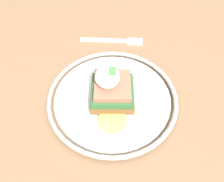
# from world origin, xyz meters

# --- Properties ---
(dining_table) EXTENTS (0.83, 0.81, 0.76)m
(dining_table) POSITION_xyz_m (0.00, 0.00, 0.63)
(dining_table) COLOR #846042
(dining_table) RESTS_ON ground_plane
(plate) EXTENTS (0.26, 0.26, 0.02)m
(plate) POSITION_xyz_m (0.02, -0.00, 0.77)
(plate) COLOR white
(plate) RESTS_ON dining_table
(sandwich) EXTENTS (0.12, 0.08, 0.08)m
(sandwich) POSITION_xyz_m (0.02, -0.00, 0.80)
(sandwich) COLOR brown
(sandwich) RESTS_ON plate
(fork) EXTENTS (0.02, 0.15, 0.00)m
(fork) POSITION_xyz_m (-0.15, 0.01, 0.76)
(fork) COLOR silver
(fork) RESTS_ON dining_table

